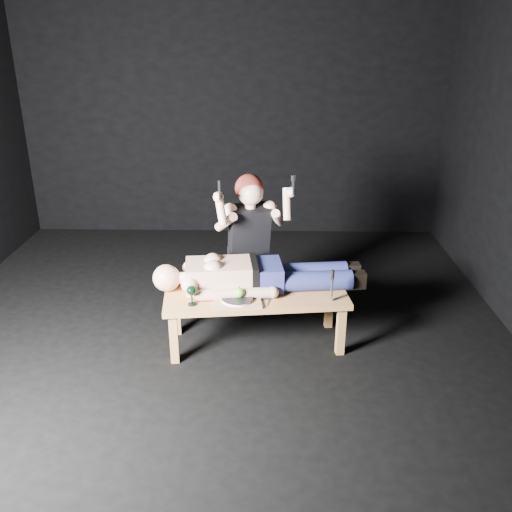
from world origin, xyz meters
name	(u,v)px	position (x,y,z in m)	size (l,w,h in m)	color
ground	(216,329)	(0.00, 0.00, 0.00)	(5.00, 5.00, 0.00)	black
back_wall	(232,110)	(0.00, 2.50, 1.50)	(5.00, 5.00, 0.00)	black
table	(256,319)	(0.34, -0.21, 0.23)	(1.43, 0.54, 0.45)	#AE7E44
lying_man	(260,271)	(0.38, -0.10, 0.59)	(1.51, 0.46, 0.28)	tan
kneeling_woman	(247,243)	(0.26, 0.32, 0.67)	(0.71, 0.80, 1.34)	black
serving_tray	(237,301)	(0.21, -0.37, 0.46)	(0.36, 0.26, 0.02)	tan
plate	(237,299)	(0.21, -0.37, 0.48)	(0.24, 0.24, 0.02)	white
apple	(240,293)	(0.22, -0.36, 0.53)	(0.08, 0.08, 0.08)	#4EA122
goblet	(192,295)	(-0.13, -0.42, 0.53)	(0.08, 0.08, 0.16)	black
fork_flat	(219,303)	(0.07, -0.39, 0.45)	(0.01, 0.15, 0.01)	#B2B2B7
knife_flat	(269,301)	(0.44, -0.35, 0.45)	(0.01, 0.15, 0.01)	#B2B2B7
spoon_flat	(260,298)	(0.38, -0.30, 0.45)	(0.01, 0.15, 0.01)	#B2B2B7
carving_knife	(332,286)	(0.93, -0.32, 0.58)	(0.03, 0.04, 0.26)	#B2B2B7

